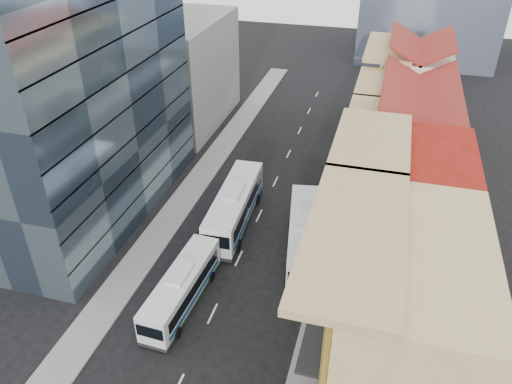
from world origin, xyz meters
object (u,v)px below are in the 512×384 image
(bus_right, at_px, (305,236))
(bus_left_near, at_px, (182,287))
(shophouse_tan, at_px, (407,324))
(bus_left_far, at_px, (234,206))
(office_tower, at_px, (66,66))

(bus_right, bearing_deg, bus_left_near, -142.35)
(shophouse_tan, xyz_separation_m, bus_left_far, (-16.00, 15.13, -3.97))
(office_tower, relative_size, bus_right, 2.44)
(shophouse_tan, height_order, bus_right, shophouse_tan)
(bus_left_near, height_order, bus_right, bus_right)
(shophouse_tan, xyz_separation_m, bus_left_near, (-16.68, 3.48, -4.33))
(shophouse_tan, relative_size, bus_left_far, 1.11)
(bus_left_far, height_order, bus_right, bus_left_far)
(bus_left_far, xyz_separation_m, bus_right, (7.50, -2.77, -0.06))
(shophouse_tan, distance_m, office_tower, 35.19)
(bus_left_near, xyz_separation_m, bus_left_far, (0.68, 11.65, 0.36))
(bus_left_near, bearing_deg, bus_right, 50.06)
(office_tower, relative_size, bus_left_far, 2.37)
(bus_left_far, distance_m, bus_right, 8.00)
(bus_right, bearing_deg, bus_left_far, 150.02)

